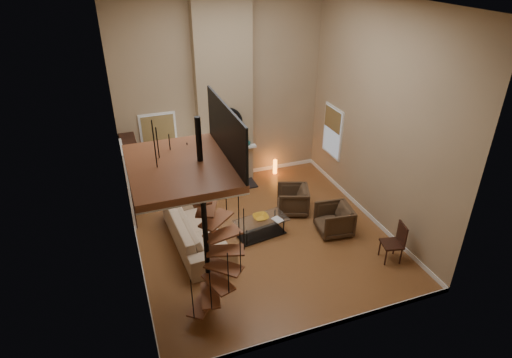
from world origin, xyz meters
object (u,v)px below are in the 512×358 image
object	(u,v)px
hutch	(132,170)
floor_lamp	(193,153)
armchair_near	(296,200)
coffee_table	(261,226)
accent_lamp	(275,167)
side_chair	(396,241)
armchair_far	(337,220)
sofa	(196,229)

from	to	relation	value
hutch	floor_lamp	distance (m)	1.76
armchair_near	coffee_table	size ratio (longest dim) A/B	0.61
hutch	accent_lamp	world-z (taller)	hutch
armchair_near	side_chair	world-z (taller)	side_chair
armchair_near	armchair_far	world-z (taller)	armchair_far
accent_lamp	coffee_table	bearing A→B (deg)	-118.02
hutch	armchair_far	world-z (taller)	hutch
coffee_table	armchair_far	bearing A→B (deg)	-15.08
armchair_near	armchair_far	xyz separation A→B (m)	(0.59, -1.22, 0.00)
floor_lamp	accent_lamp	distance (m)	2.98
hutch	coffee_table	distance (m)	4.01
sofa	accent_lamp	bearing A→B (deg)	-53.33
armchair_far	coffee_table	size ratio (longest dim) A/B	0.61
armchair_far	accent_lamp	world-z (taller)	armchair_far
hutch	floor_lamp	world-z (taller)	hutch
sofa	armchair_near	bearing A→B (deg)	-84.31
armchair_near	floor_lamp	distance (m)	3.10
floor_lamp	accent_lamp	size ratio (longest dim) A/B	3.71
sofa	floor_lamp	world-z (taller)	floor_lamp
armchair_near	accent_lamp	xyz separation A→B (m)	(0.30, 2.21, -0.10)
hutch	accent_lamp	xyz separation A→B (m)	(4.33, 0.11, -0.70)
sofa	side_chair	distance (m)	4.68
accent_lamp	side_chair	distance (m)	4.95
hutch	side_chair	world-z (taller)	hutch
coffee_table	accent_lamp	xyz separation A→B (m)	(1.56, 2.92, -0.03)
floor_lamp	armchair_far	bearing A→B (deg)	-44.05
sofa	side_chair	xyz separation A→B (m)	(4.15, -2.17, 0.13)
sofa	coffee_table	world-z (taller)	sofa
coffee_table	side_chair	world-z (taller)	side_chair
coffee_table	side_chair	size ratio (longest dim) A/B	1.43
sofa	armchair_near	size ratio (longest dim) A/B	3.31
hutch	floor_lamp	xyz separation A→B (m)	(1.64, -0.44, 0.46)
armchair_near	side_chair	size ratio (longest dim) A/B	0.87
accent_lamp	armchair_far	bearing A→B (deg)	-85.13
sofa	coffee_table	xyz separation A→B (m)	(1.60, -0.25, -0.11)
armchair_far	floor_lamp	distance (m)	4.27
hutch	armchair_far	size ratio (longest dim) A/B	2.28
floor_lamp	accent_lamp	bearing A→B (deg)	11.44
hutch	armchair_near	xyz separation A→B (m)	(4.03, -2.10, -0.60)
armchair_near	sofa	bearing A→B (deg)	-60.89
armchair_near	armchair_far	bearing A→B (deg)	45.67
accent_lamp	floor_lamp	bearing A→B (deg)	-168.56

